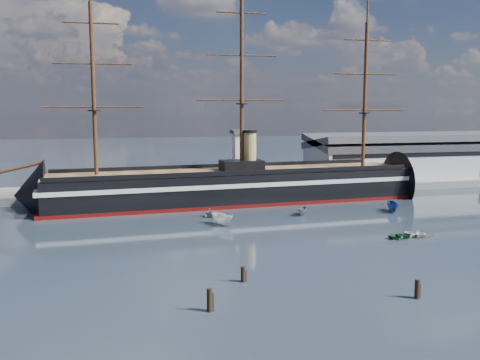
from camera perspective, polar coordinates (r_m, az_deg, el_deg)
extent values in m
plane|color=#192631|center=(111.58, 2.69, -4.13)|extent=(600.00, 600.00, 0.00)
cube|color=slate|center=(148.32, 2.44, -1.13)|extent=(180.00, 18.00, 2.00)
cube|color=#B7BABC|center=(170.64, 17.74, 2.05)|extent=(62.00, 20.00, 10.00)
cube|color=#3F4247|center=(170.20, 17.82, 3.92)|extent=(63.00, 21.00, 2.00)
cube|color=silver|center=(142.49, 0.10, 2.15)|extent=(4.00, 4.00, 14.00)
cube|color=#3F4247|center=(141.94, 0.10, 5.17)|extent=(5.00, 5.00, 1.00)
cube|color=black|center=(129.39, -0.69, -0.66)|extent=(88.84, 21.56, 7.00)
cube|color=silver|center=(129.22, -0.69, -0.13)|extent=(90.85, 21.93, 1.00)
cube|color=#530A08|center=(129.98, -0.68, -2.25)|extent=(90.85, 21.89, 0.90)
cone|color=black|center=(127.32, -21.52, -1.49)|extent=(14.97, 16.54, 15.68)
cone|color=black|center=(147.04, 17.25, -0.10)|extent=(11.97, 16.35, 15.68)
cube|color=brown|center=(128.90, -0.69, 0.92)|extent=(88.76, 20.28, 0.40)
cube|color=black|center=(129.21, 0.18, 1.57)|extent=(10.36, 6.62, 2.50)
cylinder|color=tan|center=(129.37, 1.04, 3.13)|extent=(3.20, 3.20, 9.00)
cylinder|color=#381E0F|center=(127.49, -24.09, 0.79)|extent=(17.76, 1.83, 4.43)
cylinder|color=#381E0F|center=(124.70, -15.37, 9.25)|extent=(0.90, 0.90, 38.00)
cylinder|color=#381E0F|center=(128.56, 0.18, 10.37)|extent=(0.90, 0.90, 42.00)
cylinder|color=#381E0F|center=(139.70, 13.17, 8.74)|extent=(0.90, 0.90, 36.00)
imported|color=white|center=(105.35, -1.86, -4.84)|extent=(7.87, 5.17, 2.96)
imported|color=#134724|center=(99.18, 16.80, -5.99)|extent=(1.40, 2.95, 1.33)
imported|color=slate|center=(115.74, 6.67, -3.74)|extent=(5.29, 4.33, 2.04)
imported|color=slate|center=(112.97, -3.19, -3.98)|extent=(6.34, 4.59, 2.13)
imported|color=silver|center=(101.29, 18.56, -5.77)|extent=(2.95, 3.29, 1.48)
imported|color=navy|center=(123.49, 16.01, -3.26)|extent=(7.18, 4.40, 2.70)
cylinder|color=black|center=(62.69, -3.26, -13.83)|extent=(0.64, 0.64, 3.42)
cylinder|color=black|center=(69.89, 18.33, -11.91)|extent=(0.64, 0.64, 3.09)
cylinder|color=black|center=(72.32, 0.34, -10.82)|extent=(0.64, 0.64, 2.80)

